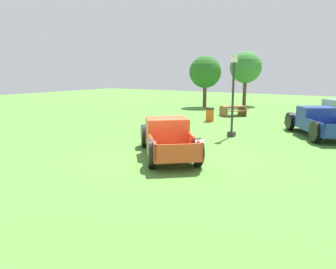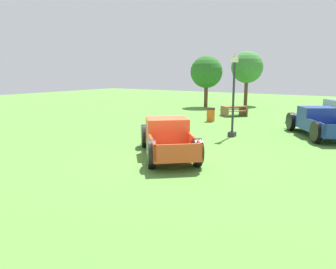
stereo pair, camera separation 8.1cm
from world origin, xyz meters
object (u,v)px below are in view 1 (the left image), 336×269
object	(u,v)px
oak_tree_west	(246,67)
lamp_post_near	(233,94)
oak_tree_center	(205,72)
pickup_truck_behind_left	(315,122)
picnic_table	(233,110)
pickup_truck_foreground	(167,137)
trash_can	(210,115)

from	to	relation	value
oak_tree_west	lamp_post_near	bearing A→B (deg)	-72.17
oak_tree_west	oak_tree_center	xyz separation A→B (m)	(-2.67, -3.75, -0.46)
pickup_truck_behind_left	picnic_table	distance (m)	8.41
pickup_truck_foreground	oak_tree_west	bearing A→B (deg)	101.53
pickup_truck_behind_left	picnic_table	xyz separation A→B (m)	(-6.75, 5.00, -0.25)
picnic_table	oak_tree_center	world-z (taller)	oak_tree_center
picnic_table	trash_can	bearing A→B (deg)	-94.07
pickup_truck_foreground	oak_tree_center	world-z (taller)	oak_tree_center
trash_can	oak_tree_center	distance (m)	9.77
oak_tree_west	picnic_table	bearing A→B (deg)	-75.72
lamp_post_near	pickup_truck_behind_left	bearing A→B (deg)	37.72
trash_can	pickup_truck_behind_left	bearing A→B (deg)	-11.14
pickup_truck_foreground	lamp_post_near	size ratio (longest dim) A/B	1.14
picnic_table	trash_can	world-z (taller)	trash_can
pickup_truck_behind_left	picnic_table	world-z (taller)	pickup_truck_behind_left
oak_tree_west	pickup_truck_behind_left	bearing A→B (deg)	-56.32
pickup_truck_behind_left	trash_can	bearing A→B (deg)	168.86
pickup_truck_foreground	lamp_post_near	bearing A→B (deg)	80.13
pickup_truck_foreground	oak_tree_west	xyz separation A→B (m)	(-4.32, 21.17, 3.10)
oak_tree_center	pickup_truck_behind_left	bearing A→B (deg)	-39.63
lamp_post_near	oak_tree_center	xyz separation A→B (m)	(-7.86, 12.39, 1.10)
picnic_table	oak_tree_west	size ratio (longest dim) A/B	0.43
picnic_table	oak_tree_west	distance (m)	9.19
pickup_truck_behind_left	oak_tree_west	world-z (taller)	oak_tree_west
pickup_truck_foreground	lamp_post_near	xyz separation A→B (m)	(0.87, 5.03, 1.54)
oak_tree_center	oak_tree_west	bearing A→B (deg)	54.61
lamp_post_near	picnic_table	bearing A→B (deg)	111.44
trash_can	oak_tree_center	bearing A→B (deg)	118.96
pickup_truck_behind_left	trash_can	distance (m)	7.15
pickup_truck_behind_left	lamp_post_near	xyz separation A→B (m)	(-3.67, -2.84, 1.53)
pickup_truck_foreground	pickup_truck_behind_left	size ratio (longest dim) A/B	0.94
pickup_truck_foreground	oak_tree_center	size ratio (longest dim) A/B	1.00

